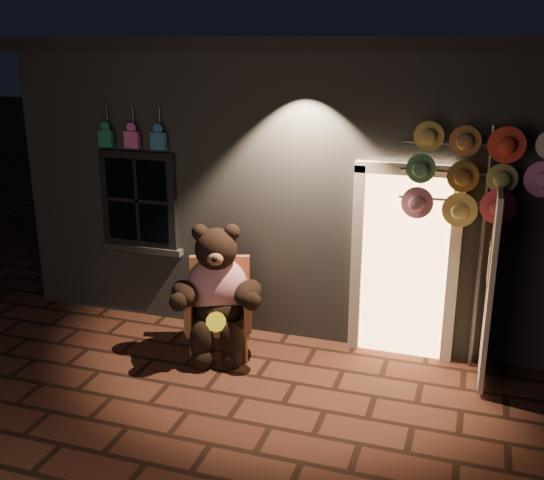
% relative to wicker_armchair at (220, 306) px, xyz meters
% --- Properties ---
extents(ground, '(60.00, 60.00, 0.00)m').
position_rel_wicker_armchair_xyz_m(ground, '(0.64, -0.93, -0.53)').
color(ground, '#4C2A1D').
rests_on(ground, ground).
extents(shop_building, '(7.30, 5.95, 3.51)m').
position_rel_wicker_armchair_xyz_m(shop_building, '(0.64, 3.06, 1.21)').
color(shop_building, slate).
rests_on(shop_building, ground).
extents(wicker_armchair, '(0.89, 0.85, 1.05)m').
position_rel_wicker_armchair_xyz_m(wicker_armchair, '(0.00, 0.00, 0.00)').
color(wicker_armchair, '#9D623C').
rests_on(wicker_armchair, ground).
extents(teddy_bear, '(1.05, 0.98, 1.52)m').
position_rel_wicker_armchair_xyz_m(teddy_bear, '(0.03, -0.13, 0.21)').
color(teddy_bear, '#AC122E').
rests_on(teddy_bear, ground).
extents(hat_rack, '(1.57, 0.22, 2.65)m').
position_rel_wicker_armchair_xyz_m(hat_rack, '(2.67, 0.35, 1.62)').
color(hat_rack, '#59595E').
rests_on(hat_rack, ground).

